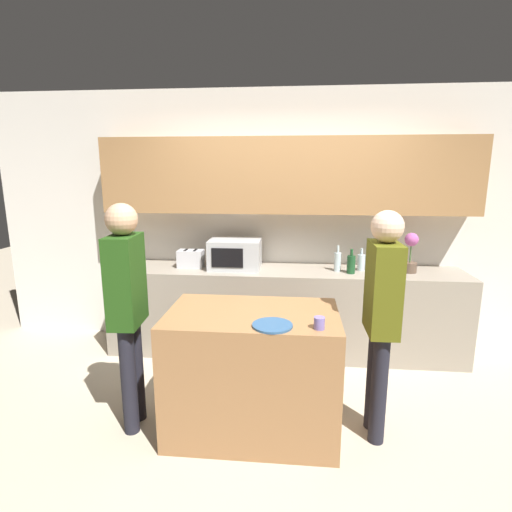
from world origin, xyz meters
name	(u,v)px	position (x,y,z in m)	size (l,w,h in m)	color
ground_plane	(277,434)	(0.00, 0.00, 0.00)	(14.00, 14.00, 0.00)	#BCAD93
back_wall	(286,203)	(0.00, 1.66, 1.54)	(6.40, 0.40, 2.70)	silver
back_counter	(284,311)	(0.00, 1.39, 0.44)	(3.60, 0.62, 0.89)	gray
kitchen_island	(253,371)	(-0.19, 0.07, 0.45)	(1.21, 0.74, 0.90)	#996B42
microwave	(235,254)	(-0.51, 1.40, 1.04)	(0.52, 0.39, 0.30)	#B7BABC
toaster	(191,259)	(-0.98, 1.40, 0.98)	(0.26, 0.16, 0.18)	silver
potted_plant	(411,253)	(1.23, 1.40, 1.09)	(0.14, 0.14, 0.39)	brown
bottle_0	(338,261)	(0.53, 1.38, 0.99)	(0.07, 0.07, 0.26)	silver
bottle_1	(351,264)	(0.65, 1.30, 0.98)	(0.08, 0.08, 0.24)	#194723
bottle_2	(361,262)	(0.77, 1.43, 0.97)	(0.08, 0.08, 0.23)	silver
bottle_3	(371,261)	(0.87, 1.46, 0.98)	(0.07, 0.07, 0.23)	#194723
plate_on_island	(272,325)	(-0.03, -0.17, 0.91)	(0.26, 0.26, 0.01)	#2D5684
cup_0	(319,323)	(0.26, -0.18, 0.94)	(0.07, 0.07, 0.08)	#7769B9
person_left	(127,299)	(-1.07, 0.02, 0.99)	(0.22, 0.35, 1.67)	black
person_center	(382,308)	(0.69, 0.08, 0.97)	(0.21, 0.34, 1.63)	black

